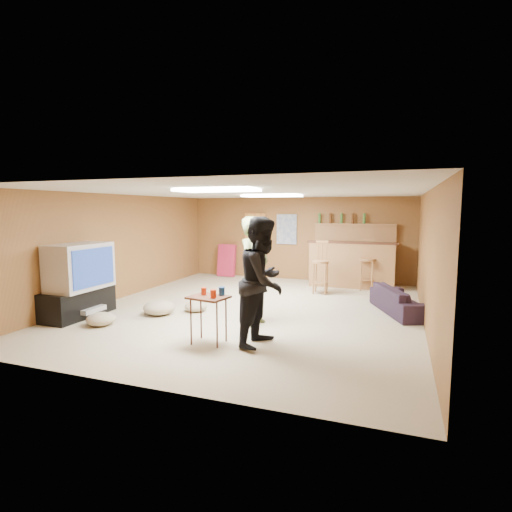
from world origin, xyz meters
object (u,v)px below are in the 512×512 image
(person_olive, at_px, (254,271))
(tray_table, at_px, (209,320))
(tv_body, at_px, (80,266))
(person_black, at_px, (263,281))
(bar_counter, at_px, (352,264))
(sofa, at_px, (402,300))

(person_olive, xyz_separation_m, tray_table, (-0.27, -1.11, -0.55))
(tv_body, distance_m, person_black, 3.47)
(tv_body, height_order, person_olive, person_olive)
(bar_counter, distance_m, sofa, 2.54)
(tv_body, height_order, person_black, person_black)
(tv_body, height_order, sofa, tv_body)
(tray_table, bearing_deg, tv_body, 170.01)
(bar_counter, distance_m, person_black, 4.77)
(tv_body, relative_size, sofa, 0.68)
(person_olive, relative_size, person_black, 0.99)
(person_olive, bearing_deg, bar_counter, -2.56)
(tv_body, xyz_separation_m, sofa, (5.30, 2.20, -0.66))
(sofa, distance_m, tray_table, 3.72)
(bar_counter, xyz_separation_m, person_olive, (-1.15, -3.82, 0.34))
(bar_counter, height_order, tray_table, bar_counter)
(bar_counter, relative_size, tray_table, 2.96)
(tv_body, relative_size, tray_table, 1.63)
(bar_counter, relative_size, person_olive, 1.12)
(tv_body, bearing_deg, bar_counter, 47.00)
(tv_body, xyz_separation_m, bar_counter, (4.15, 4.45, -0.35))
(bar_counter, xyz_separation_m, sofa, (1.15, -2.25, -0.31))
(person_black, distance_m, tray_table, 0.95)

